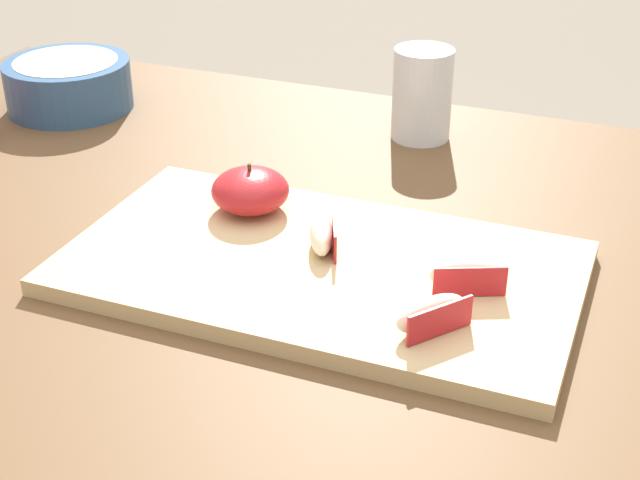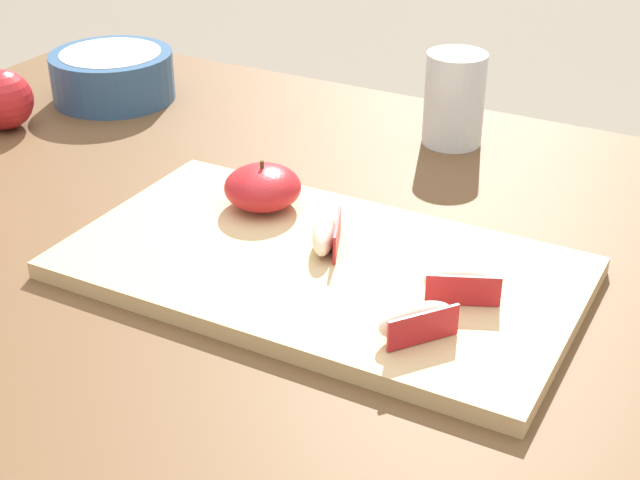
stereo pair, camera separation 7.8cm
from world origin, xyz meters
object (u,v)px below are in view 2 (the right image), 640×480
object	(u,v)px
apple_half_skin_up	(263,187)
apple_wedge_front	(325,234)
ceramic_fruit_bowl	(113,74)
cutting_board	(320,268)
apple_wedge_near_knife	(416,321)
whole_apple_crimson	(3,100)
drinking_glass_water	(454,99)
apple_wedge_back	(462,284)

from	to	relation	value
apple_half_skin_up	apple_wedge_front	xyz separation A→B (m)	(0.09, -0.04, -0.01)
ceramic_fruit_bowl	apple_wedge_front	bearing A→B (deg)	-29.01
cutting_board	apple_wedge_front	size ratio (longest dim) A/B	6.71
apple_half_skin_up	apple_wedge_near_knife	xyz separation A→B (m)	(0.21, -0.13, -0.01)
cutting_board	apple_half_skin_up	bearing A→B (deg)	146.12
cutting_board	ceramic_fruit_bowl	xyz separation A→B (m)	(-0.44, 0.26, 0.02)
apple_wedge_near_knife	apple_wedge_front	bearing A→B (deg)	144.76
whole_apple_crimson	ceramic_fruit_bowl	bearing A→B (deg)	70.42
whole_apple_crimson	ceramic_fruit_bowl	distance (m)	0.15
whole_apple_crimson	drinking_glass_water	distance (m)	0.52
apple_wedge_front	ceramic_fruit_bowl	xyz separation A→B (m)	(-0.43, 0.24, 0.00)
apple_wedge_back	ceramic_fruit_bowl	world-z (taller)	ceramic_fruit_bowl
cutting_board	ceramic_fruit_bowl	bearing A→B (deg)	149.22
apple_wedge_front	drinking_glass_water	bearing A→B (deg)	90.09
ceramic_fruit_bowl	cutting_board	bearing A→B (deg)	-30.78
cutting_board	apple_wedge_front	distance (m)	0.03
whole_apple_crimson	drinking_glass_water	xyz separation A→B (m)	(0.48, 0.21, 0.02)
apple_wedge_front	whole_apple_crimson	size ratio (longest dim) A/B	0.83
apple_wedge_back	apple_wedge_near_knife	distance (m)	0.07
ceramic_fruit_bowl	drinking_glass_water	distance (m)	0.44
apple_wedge_front	apple_half_skin_up	bearing A→B (deg)	154.40
apple_half_skin_up	drinking_glass_water	bearing A→B (deg)	71.41
apple_half_skin_up	ceramic_fruit_bowl	size ratio (longest dim) A/B	0.48
apple_half_skin_up	apple_wedge_near_knife	distance (m)	0.25
drinking_glass_water	cutting_board	bearing A→B (deg)	-88.86
cutting_board	drinking_glass_water	world-z (taller)	drinking_glass_water
apple_wedge_near_knife	drinking_glass_water	xyz separation A→B (m)	(-0.12, 0.40, 0.02)
cutting_board	apple_wedge_back	bearing A→B (deg)	0.14
apple_wedge_back	ceramic_fruit_bowl	distance (m)	0.62
apple_wedge_back	drinking_glass_water	size ratio (longest dim) A/B	0.62
whole_apple_crimson	apple_wedge_back	bearing A→B (deg)	-11.23
apple_wedge_near_knife	ceramic_fruit_bowl	bearing A→B (deg)	149.54
apple_wedge_back	whole_apple_crimson	bearing A→B (deg)	168.77
apple_wedge_back	apple_wedge_near_knife	bearing A→B (deg)	-100.27
apple_wedge_front	drinking_glass_water	distance (m)	0.31
apple_wedge_back	whole_apple_crimson	world-z (taller)	whole_apple_crimson
cutting_board	whole_apple_crimson	bearing A→B (deg)	165.88
ceramic_fruit_bowl	apple_wedge_near_knife	bearing A→B (deg)	-30.46
ceramic_fruit_bowl	drinking_glass_water	size ratio (longest dim) A/B	1.47
apple_wedge_front	drinking_glass_water	xyz separation A→B (m)	(-0.00, 0.31, 0.02)
apple_wedge_near_knife	ceramic_fruit_bowl	xyz separation A→B (m)	(-0.56, 0.33, 0.00)
apple_half_skin_up	apple_wedge_near_knife	bearing A→B (deg)	-31.39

